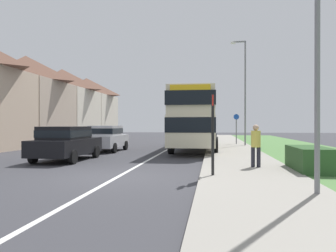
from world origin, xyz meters
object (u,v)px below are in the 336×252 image
at_px(parked_car_black, 66,142).
at_px(pedestrian_at_stop, 256,144).
at_px(street_lamp_near, 313,2).
at_px(street_lamp_mid, 244,86).
at_px(bus_stop_sign, 213,129).
at_px(cycle_route_sign, 236,128).
at_px(parked_car_silver, 107,137).
at_px(double_decker_bus, 196,117).

xyz_separation_m(parked_car_black, pedestrian_at_stop, (8.29, -2.15, 0.10)).
height_order(street_lamp_near, street_lamp_mid, street_lamp_mid).
height_order(bus_stop_sign, street_lamp_near, street_lamp_near).
relative_size(pedestrian_at_stop, bus_stop_sign, 0.64).
bearing_deg(bus_stop_sign, pedestrian_at_stop, 53.27).
bearing_deg(cycle_route_sign, parked_car_black, -124.98).
height_order(parked_car_silver, bus_stop_sign, bus_stop_sign).
height_order(double_decker_bus, street_lamp_near, street_lamp_near).
bearing_deg(street_lamp_near, street_lamp_mid, 89.59).
bearing_deg(bus_stop_sign, street_lamp_mid, 81.15).
bearing_deg(double_decker_bus, street_lamp_mid, 46.73).
relative_size(double_decker_bus, street_lamp_mid, 1.39).
xyz_separation_m(parked_car_silver, street_lamp_near, (8.80, -11.91, 3.53)).
bearing_deg(parked_car_silver, bus_stop_sign, -55.41).
bearing_deg(bus_stop_sign, parked_car_silver, 124.59).
bearing_deg(pedestrian_at_stop, parked_car_silver, 137.45).
distance_m(parked_car_black, cycle_route_sign, 15.06).
xyz_separation_m(parked_car_black, parked_car_silver, (0.16, 5.31, 0.01)).
distance_m(parked_car_black, pedestrian_at_stop, 8.56).
height_order(parked_car_black, parked_car_silver, parked_car_silver).
relative_size(double_decker_bus, cycle_route_sign, 4.41).
height_order(bus_stop_sign, cycle_route_sign, bus_stop_sign).
relative_size(parked_car_silver, bus_stop_sign, 1.55).
bearing_deg(cycle_route_sign, bus_stop_sign, -96.51).
bearing_deg(bus_stop_sign, street_lamp_near, -46.83).
height_order(parked_car_black, street_lamp_mid, street_lamp_mid).
height_order(parked_car_silver, cycle_route_sign, cycle_route_sign).
distance_m(bus_stop_sign, cycle_route_sign, 16.67).
bearing_deg(parked_car_black, pedestrian_at_stop, -14.55).
height_order(parked_car_silver, pedestrian_at_stop, pedestrian_at_stop).
distance_m(bus_stop_sign, street_lamp_near, 4.34).
distance_m(parked_car_black, parked_car_silver, 5.32).
bearing_deg(pedestrian_at_stop, parked_car_black, 165.45).
relative_size(pedestrian_at_stop, street_lamp_mid, 0.21).
bearing_deg(parked_car_silver, double_decker_bus, 18.69).
bearing_deg(parked_car_black, double_decker_bus, 51.82).
bearing_deg(cycle_route_sign, double_decker_bus, -120.08).
distance_m(parked_car_black, street_lamp_near, 11.67).
xyz_separation_m(parked_car_black, street_lamp_near, (8.96, -6.60, 3.54)).
relative_size(parked_car_silver, street_lamp_near, 0.52).
bearing_deg(street_lamp_near, parked_car_black, 143.63).
xyz_separation_m(parked_car_black, bus_stop_sign, (6.74, -4.23, 0.66)).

